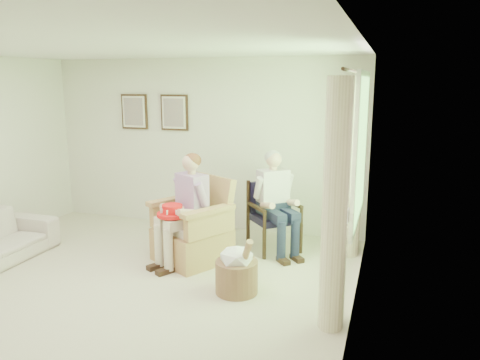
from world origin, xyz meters
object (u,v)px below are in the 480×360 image
at_px(wood_armchair, 276,213).
at_px(person_dark, 273,196).
at_px(person_wicker, 188,202).
at_px(red_hat, 172,212).
at_px(wicker_armchair, 193,234).
at_px(hatbox, 237,270).

height_order(wood_armchair, person_dark, person_dark).
distance_m(person_wicker, person_dark, 1.16).
bearing_deg(red_hat, person_wicker, 53.16).
bearing_deg(person_wicker, person_dark, 68.59).
bearing_deg(wood_armchair, red_hat, -175.77).
bearing_deg(person_dark, wicker_armchair, 171.77).
xyz_separation_m(person_wicker, person_dark, (0.90, 0.73, -0.02)).
height_order(wood_armchair, hatbox, wood_armchair).
bearing_deg(hatbox, red_hat, 155.77).
relative_size(person_dark, red_hat, 3.57).
distance_m(wood_armchair, red_hat, 1.49).
xyz_separation_m(wicker_armchair, person_wicker, (0.00, -0.14, 0.46)).
relative_size(wicker_armchair, person_dark, 0.80).
height_order(person_wicker, hatbox, person_wicker).
relative_size(red_hat, hatbox, 0.55).
height_order(wicker_armchair, person_dark, person_dark).
bearing_deg(wicker_armchair, wood_armchair, 69.01).
height_order(person_dark, hatbox, person_dark).
bearing_deg(hatbox, wood_armchair, 87.59).
bearing_deg(person_dark, wood_armchair, 48.51).
bearing_deg(person_wicker, wicker_armchair, 119.49).
bearing_deg(red_hat, wicker_armchair, 67.68).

